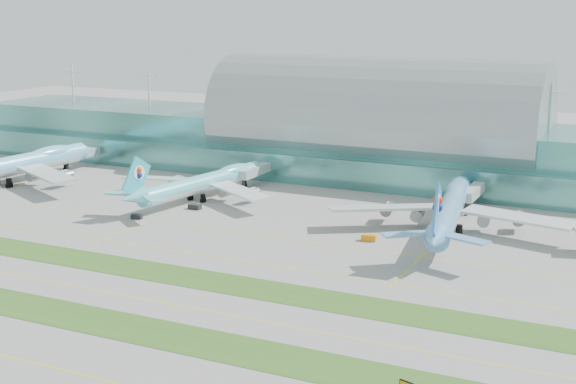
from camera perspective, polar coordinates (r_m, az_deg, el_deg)
The scene contains 16 objects.
ground at distance 183.56m, azimuth -7.50°, elevation -6.21°, with size 700.00×700.00×0.00m, color gray.
terminal at distance 293.31m, azimuth 6.27°, elevation 3.90°, with size 340.00×69.10×36.00m.
grass_strip_near at distance 162.40m, azimuth -12.96°, elevation -9.02°, with size 420.00×12.00×0.08m, color #2D591E.
grass_strip_far at distance 185.12m, azimuth -7.17°, elevation -6.02°, with size 420.00×12.00×0.08m, color #2D591E.
taxiline_a at distance 148.71m, azimuth -17.83°, elevation -11.45°, with size 420.00×0.35×0.01m, color yellow.
taxiline_b at distance 172.74m, azimuth -10.05°, elevation -7.54°, with size 420.00×0.35×0.01m, color yellow.
taxiline_c at distance 198.05m, azimuth -4.66°, elevation -4.70°, with size 420.00×0.35×0.01m, color yellow.
taxiline_d at distance 216.48m, azimuth -1.72°, elevation -3.12°, with size 420.00×0.35×0.01m, color yellow.
airliner_a at distance 294.54m, azimuth -19.02°, elevation 1.86°, with size 71.50×81.44×22.40m.
airliner_b at distance 258.11m, azimuth -5.97°, elevation 0.75°, with size 58.46×67.02×18.50m.
airliner_c at distance 224.06m, azimuth 11.46°, elevation -1.11°, with size 66.54×76.22×21.02m.
gse_c at distance 237.47m, azimuth -10.71°, elevation -1.73°, with size 3.17×1.86×1.35m, color black.
gse_d at distance 246.21m, azimuth -6.65°, elevation -1.04°, with size 3.93×2.04×1.53m, color black.
gse_e at distance 212.39m, azimuth 5.77°, elevation -3.26°, with size 3.88×1.69×1.72m, color orange.
gse_f at distance 216.51m, azimuth 10.34°, elevation -3.14°, with size 3.14×1.77×1.40m, color black.
taxiway_sign_east at distance 134.40m, azimuth 8.42°, elevation -13.38°, with size 2.59×1.03×1.12m.
Camera 1 is at (95.96, -144.61, 59.78)m, focal length 50.00 mm.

